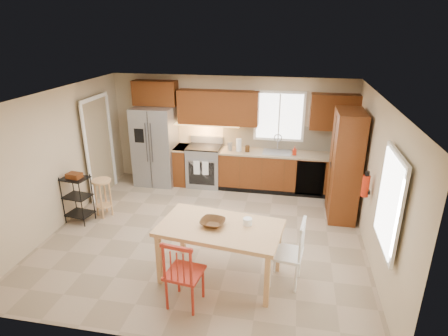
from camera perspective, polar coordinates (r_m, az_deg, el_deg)
floor at (r=6.89m, az=-2.67°, el=-10.02°), size 5.50×5.50×0.00m
ceiling at (r=5.99m, az=-3.08°, el=10.92°), size 5.50×5.00×0.02m
wall_back at (r=8.66m, az=0.98°, el=5.65°), size 5.50×0.02×2.50m
wall_front at (r=4.21m, az=-10.94°, el=-12.57°), size 5.50×0.02×2.50m
wall_left at (r=7.44m, az=-23.94°, el=1.17°), size 0.02×5.00×2.50m
wall_right at (r=6.32m, az=22.20°, el=-1.95°), size 0.02×5.00×2.50m
refrigerator at (r=8.85m, az=-10.39°, el=3.34°), size 0.92×0.75×1.82m
range_stove at (r=8.72m, az=-2.97°, el=0.27°), size 0.76×0.63×0.92m
base_cabinet_narrow at (r=8.87m, az=-6.40°, el=0.47°), size 0.30×0.60×0.90m
base_cabinet_run at (r=8.51m, az=9.19°, el=-0.58°), size 2.92×0.60×0.90m
dishwasher at (r=8.26m, az=12.99°, el=-1.57°), size 0.60×0.02×0.78m
backsplash at (r=8.55m, az=9.54°, el=4.63°), size 2.92×0.03×0.55m
upper_over_fridge at (r=8.75m, az=-10.44°, el=11.18°), size 1.00×0.35×0.55m
upper_left_block at (r=8.40m, az=-0.90°, el=9.20°), size 1.80×0.35×0.75m
upper_right_block at (r=8.28m, az=16.49°, el=8.17°), size 1.00×0.35×0.75m
window_back at (r=8.43m, az=8.43°, el=7.81°), size 1.12×0.04×1.12m
sink at (r=8.38m, az=8.05°, el=2.11°), size 0.62×0.46×0.16m
undercab_glow at (r=8.53m, az=-2.91°, el=6.64°), size 1.60×0.30×0.01m
soap_bottle at (r=8.24m, az=10.70°, el=2.61°), size 0.09×0.09×0.19m
paper_towel at (r=8.35m, az=2.26°, el=3.54°), size 0.12×0.12×0.28m
canister_steel at (r=8.39m, az=0.90°, el=3.30°), size 0.11×0.11×0.18m
canister_wood at (r=8.32m, az=3.58°, el=2.94°), size 0.10×0.10×0.14m
pantry at (r=7.44m, az=17.97°, el=0.34°), size 0.50×0.95×2.10m
fire_extinguisher at (r=6.49m, az=20.75°, el=-2.60°), size 0.12×0.12×0.36m
window_right at (r=5.20m, az=23.97°, el=-4.75°), size 0.04×1.02×1.32m
doorway at (r=8.50m, az=-18.54°, el=2.83°), size 0.04×0.95×2.10m
dining_table at (r=5.63m, az=-0.59°, el=-12.71°), size 1.85×1.20×0.85m
chair_red at (r=5.14m, az=-6.04°, el=-15.40°), size 0.54×0.54×1.02m
chair_white at (r=5.55m, az=9.43°, el=-12.53°), size 0.54×0.54×1.02m
table_bowl at (r=5.42m, az=-1.74°, el=-8.77°), size 0.39×0.39×0.09m
table_jar at (r=5.42m, az=3.60°, el=-8.37°), size 0.16×0.16×0.17m
bar_stool at (r=7.70m, az=-17.90°, el=-4.35°), size 0.46×0.46×0.76m
utility_cart at (r=7.61m, az=-21.39°, el=-4.39°), size 0.52×0.43×0.94m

